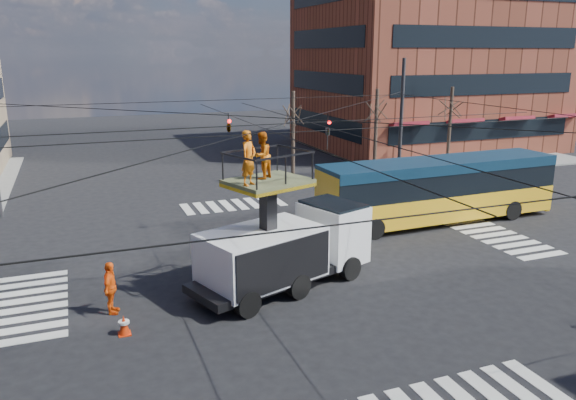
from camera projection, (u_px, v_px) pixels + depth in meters
The scene contains 13 objects.
ground at pixel (301, 266), 22.63m from camera, with size 120.00×120.00×0.00m, color black.
sidewalk_ne at pixel (432, 150), 48.87m from camera, with size 18.00×18.00×0.12m, color slate.
crosswalks at pixel (301, 265), 22.63m from camera, with size 22.40×22.40×0.02m, color silver, non-canonical shape.
building_ne at pixel (426, 68), 50.12m from camera, with size 20.06×16.06×14.00m.
overhead_network at pixel (296, 159), 21.88m from camera, with size 24.24×24.24×8.00m.
tree_a at pixel (293, 113), 35.37m from camera, with size 2.00×2.00×6.00m.
tree_b at pixel (377, 110), 37.46m from camera, with size 2.00×2.00×6.00m.
tree_c at pixel (451, 107), 39.55m from camera, with size 2.00×2.00×6.00m.
utility_truck at pixel (286, 234), 20.25m from camera, with size 7.37×4.49×5.92m.
city_bus at pixel (439, 189), 28.09m from camera, with size 12.70×2.92×3.20m.
traffic_cone at pixel (124, 325), 17.04m from camera, with size 0.36×0.36×0.63m, color red.
worker_ground at pixel (111, 288), 18.29m from camera, with size 1.04×0.43×1.78m, color #FD5E10.
flagger at pixel (336, 224), 25.42m from camera, with size 1.03×0.59×1.59m, color #EA470E.
Camera 1 is at (-8.11, -19.60, 8.33)m, focal length 35.00 mm.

